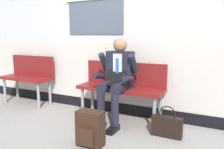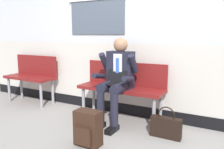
# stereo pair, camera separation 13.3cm
# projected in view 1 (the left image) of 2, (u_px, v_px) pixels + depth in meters

# --- Properties ---
(ground_plane) EXTENTS (18.00, 18.00, 0.00)m
(ground_plane) POSITION_uv_depth(u_px,v_px,m) (108.00, 125.00, 3.44)
(ground_plane) COLOR gray
(station_wall) EXTENTS (6.51, 0.16, 2.80)m
(station_wall) POSITION_uv_depth(u_px,v_px,m) (125.00, 30.00, 3.74)
(station_wall) COLOR silver
(station_wall) RESTS_ON ground
(bench_with_person) EXTENTS (1.35, 0.42, 0.89)m
(bench_with_person) POSITION_uv_depth(u_px,v_px,m) (122.00, 84.00, 3.59)
(bench_with_person) COLOR maroon
(bench_with_person) RESTS_ON ground
(bench_empty) EXTENTS (1.04, 0.42, 0.92)m
(bench_empty) POSITION_uv_depth(u_px,v_px,m) (29.00, 75.00, 4.47)
(bench_empty) COLOR maroon
(bench_empty) RESTS_ON ground
(person_seated) EXTENTS (0.57, 0.70, 1.27)m
(person_seated) POSITION_uv_depth(u_px,v_px,m) (116.00, 78.00, 3.40)
(person_seated) COLOR #1E1E2D
(person_seated) RESTS_ON ground
(backpack) EXTENTS (0.32, 0.22, 0.43)m
(backpack) POSITION_uv_depth(u_px,v_px,m) (90.00, 129.00, 2.75)
(backpack) COLOR #331E14
(backpack) RESTS_ON ground
(handbag) EXTENTS (0.40, 0.11, 0.42)m
(handbag) POSITION_uv_depth(u_px,v_px,m) (167.00, 126.00, 3.01)
(handbag) COLOR black
(handbag) RESTS_ON ground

